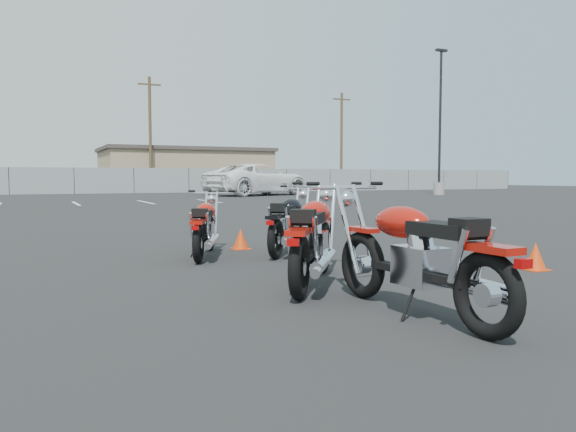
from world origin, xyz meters
name	(u,v)px	position (x,y,z in m)	size (l,w,h in m)	color
ground	(294,274)	(0.00, 0.00, 0.00)	(120.00, 120.00, 0.00)	black
motorcycle_front_red	(205,227)	(-0.55, 1.85, 0.43)	(1.15, 1.89, 0.95)	black
motorcycle_second_black	(289,223)	(0.73, 1.70, 0.46)	(1.64, 1.84, 1.02)	black
motorcycle_third_red	(314,239)	(-0.11, -0.73, 0.50)	(1.69, 2.04, 1.10)	black
motorcycle_rear_red	(418,256)	(0.05, -2.28, 0.51)	(0.88, 2.27, 1.11)	black
training_cone_near	(359,232)	(2.74, 2.91, 0.13)	(0.22, 0.22, 0.27)	red
training_cone_far	(535,256)	(2.85, -1.02, 0.17)	(0.29, 0.29, 0.34)	red
training_cone_extra	(241,239)	(0.21, 2.44, 0.17)	(0.28, 0.28, 0.33)	red
light_pole_east	(439,158)	(21.20, 22.74, 2.34)	(0.80, 0.70, 9.25)	gray
chainlink_fence	(74,181)	(0.00, 35.00, 0.90)	(80.06, 0.06, 1.80)	gray
tan_building_east	(184,169)	(10.00, 44.00, 1.86)	(14.40, 9.40, 3.70)	#968060
utility_pole_c	(150,132)	(6.00, 39.00, 4.69)	(1.80, 0.24, 9.00)	#42331F
utility_pole_d	(341,139)	(24.00, 40.00, 4.69)	(1.80, 0.24, 9.00)	#42331F
parking_line_stripes	(38,204)	(-2.50, 20.00, 0.00)	(15.12, 4.00, 0.01)	silver
white_van	(258,170)	(10.28, 26.89, 1.56)	(8.21, 3.28, 3.12)	white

